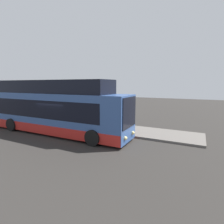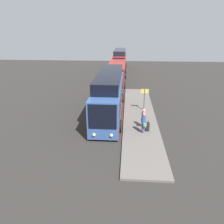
{
  "view_description": "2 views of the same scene",
  "coord_description": "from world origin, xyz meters",
  "px_view_note": "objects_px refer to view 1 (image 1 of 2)",
  "views": [
    {
      "loc": [
        9.41,
        -10.03,
        3.87
      ],
      "look_at": [
        4.02,
        0.7,
        1.95
      ],
      "focal_mm": 28.0,
      "sensor_mm": 36.0,
      "label": 1
    },
    {
      "loc": [
        20.34,
        1.91,
        8.22
      ],
      "look_at": [
        4.02,
        0.7,
        1.95
      ],
      "focal_mm": 35.0,
      "sensor_mm": 36.0,
      "label": 2
    }
  ],
  "objects_px": {
    "passenger_boarding": "(125,118)",
    "suitcase": "(122,123)",
    "passenger_waiting": "(113,117)",
    "sign_post": "(75,107)",
    "bus_lead": "(55,110)"
  },
  "relations": [
    {
      "from": "passenger_boarding",
      "to": "suitcase",
      "type": "bearing_deg",
      "value": -156.38
    },
    {
      "from": "suitcase",
      "to": "sign_post",
      "type": "relative_size",
      "value": 0.43
    },
    {
      "from": "passenger_boarding",
      "to": "passenger_waiting",
      "type": "distance_m",
      "value": 1.17
    },
    {
      "from": "passenger_waiting",
      "to": "bus_lead",
      "type": "bearing_deg",
      "value": -32.53
    },
    {
      "from": "passenger_waiting",
      "to": "suitcase",
      "type": "xyz_separation_m",
      "value": [
        0.78,
        0.34,
        -0.52
      ]
    },
    {
      "from": "bus_lead",
      "to": "passenger_boarding",
      "type": "relative_size",
      "value": 7.24
    },
    {
      "from": "bus_lead",
      "to": "sign_post",
      "type": "xyz_separation_m",
      "value": [
        -0.82,
        3.57,
        -0.23
      ]
    },
    {
      "from": "bus_lead",
      "to": "sign_post",
      "type": "distance_m",
      "value": 3.67
    },
    {
      "from": "passenger_boarding",
      "to": "sign_post",
      "type": "xyz_separation_m",
      "value": [
        -5.5,
        0.4,
        0.56
      ]
    },
    {
      "from": "bus_lead",
      "to": "suitcase",
      "type": "distance_m",
      "value": 5.74
    },
    {
      "from": "suitcase",
      "to": "passenger_waiting",
      "type": "bearing_deg",
      "value": -156.54
    },
    {
      "from": "passenger_waiting",
      "to": "sign_post",
      "type": "bearing_deg",
      "value": -79.62
    },
    {
      "from": "bus_lead",
      "to": "suitcase",
      "type": "relative_size",
      "value": 12.54
    },
    {
      "from": "passenger_boarding",
      "to": "sign_post",
      "type": "distance_m",
      "value": 5.54
    },
    {
      "from": "passenger_boarding",
      "to": "suitcase",
      "type": "xyz_separation_m",
      "value": [
        -0.39,
        0.41,
        -0.55
      ]
    }
  ]
}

